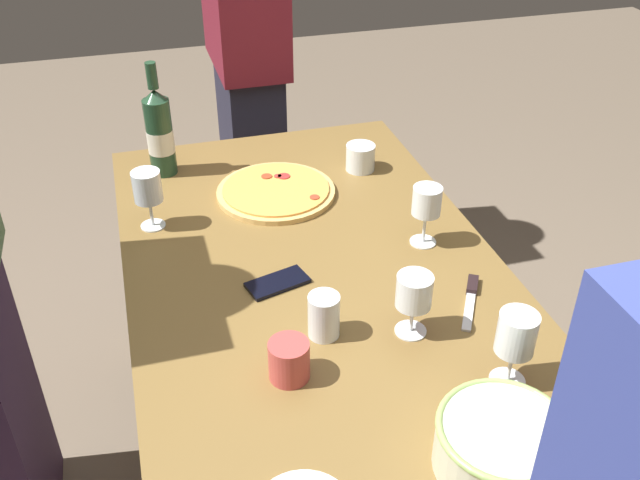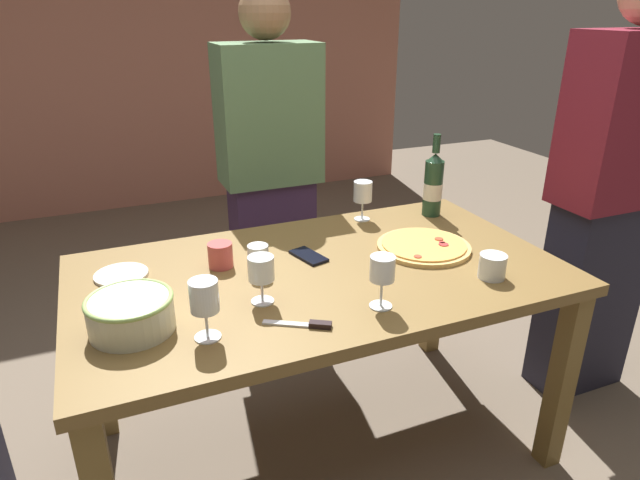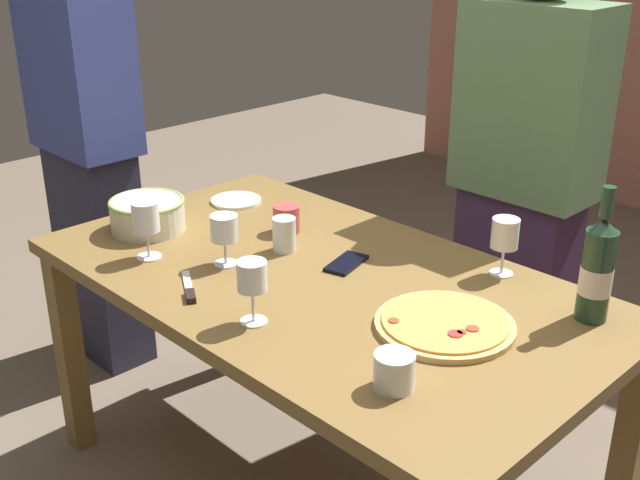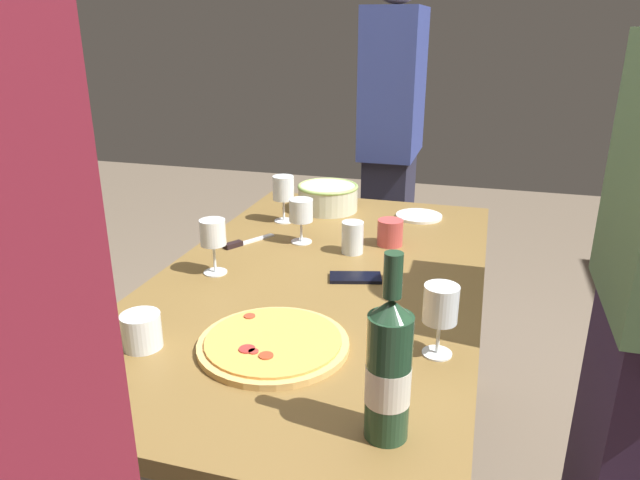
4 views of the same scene
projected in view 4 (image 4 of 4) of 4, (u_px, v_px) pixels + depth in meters
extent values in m
cube|color=brown|center=(320.00, 281.00, 1.66)|extent=(1.60, 0.90, 0.04)
cube|color=olive|center=(281.00, 282.00, 2.57)|extent=(0.07, 0.07, 0.71)
cube|color=olive|center=(465.00, 304.00, 2.36)|extent=(0.07, 0.07, 0.71)
cylinder|color=tan|center=(273.00, 344.00, 1.28)|extent=(0.34, 0.34, 0.02)
cylinder|color=#ECA149|center=(273.00, 340.00, 1.28)|extent=(0.30, 0.30, 0.01)
cylinder|color=#A83E22|center=(266.00, 356.00, 1.21)|extent=(0.03, 0.03, 0.00)
cylinder|color=#A83E26|center=(250.00, 316.00, 1.37)|extent=(0.03, 0.03, 0.00)
cylinder|color=#B02E2C|center=(247.00, 349.00, 1.23)|extent=(0.04, 0.04, 0.00)
cylinder|color=#AF352D|center=(253.00, 352.00, 1.22)|extent=(0.02, 0.02, 0.00)
cylinder|color=beige|center=(328.00, 198.00, 2.23)|extent=(0.23, 0.23, 0.10)
torus|color=#98BC63|center=(328.00, 187.00, 2.21)|extent=(0.23, 0.23, 0.01)
cylinder|color=#204129|center=(388.00, 378.00, 0.97)|extent=(0.08, 0.08, 0.23)
cone|color=#204129|center=(391.00, 309.00, 0.93)|extent=(0.08, 0.08, 0.03)
cylinder|color=#204129|center=(393.00, 275.00, 0.91)|extent=(0.03, 0.03, 0.07)
cylinder|color=silver|center=(388.00, 384.00, 0.97)|extent=(0.08, 0.08, 0.07)
cylinder|color=white|center=(284.00, 221.00, 2.11)|extent=(0.07, 0.07, 0.00)
cylinder|color=white|center=(284.00, 210.00, 2.10)|extent=(0.01, 0.01, 0.08)
cylinder|color=white|center=(283.00, 188.00, 2.07)|extent=(0.08, 0.08, 0.09)
cylinder|color=maroon|center=(284.00, 195.00, 2.08)|extent=(0.07, 0.07, 0.03)
cylinder|color=white|center=(215.00, 272.00, 1.67)|extent=(0.07, 0.07, 0.00)
cylinder|color=white|center=(215.00, 258.00, 1.65)|extent=(0.01, 0.01, 0.08)
cylinder|color=white|center=(213.00, 232.00, 1.63)|extent=(0.07, 0.07, 0.07)
cylinder|color=maroon|center=(213.00, 240.00, 1.64)|extent=(0.06, 0.06, 0.03)
cylinder|color=white|center=(437.00, 353.00, 1.26)|extent=(0.06, 0.06, 0.00)
cylinder|color=white|center=(438.00, 337.00, 1.24)|extent=(0.01, 0.01, 0.08)
cylinder|color=white|center=(441.00, 304.00, 1.22)|extent=(0.07, 0.07, 0.08)
cylinder|color=maroon|center=(440.00, 314.00, 1.22)|extent=(0.06, 0.06, 0.04)
cylinder|color=white|center=(301.00, 242.00, 1.91)|extent=(0.07, 0.07, 0.00)
cylinder|color=white|center=(301.00, 231.00, 1.89)|extent=(0.01, 0.01, 0.07)
cylinder|color=white|center=(301.00, 210.00, 1.87)|extent=(0.08, 0.08, 0.07)
cylinder|color=maroon|center=(301.00, 216.00, 1.88)|extent=(0.07, 0.07, 0.04)
cylinder|color=white|center=(353.00, 237.00, 1.80)|extent=(0.07, 0.07, 0.10)
cylinder|color=white|center=(142.00, 331.00, 1.27)|extent=(0.09, 0.09, 0.08)
cylinder|color=#BD4743|center=(390.00, 233.00, 1.87)|extent=(0.08, 0.08, 0.08)
cylinder|color=white|center=(419.00, 216.00, 2.15)|extent=(0.17, 0.17, 0.01)
cube|color=black|center=(356.00, 277.00, 1.63)|extent=(0.11, 0.16, 0.01)
cube|color=silver|center=(256.00, 240.00, 1.92)|extent=(0.13, 0.09, 0.01)
cube|color=black|center=(233.00, 245.00, 1.86)|extent=(0.07, 0.05, 0.02)
cube|color=#34213D|center=(626.00, 453.00, 1.47)|extent=(0.38, 0.20, 0.81)
cube|color=#2A2A3F|center=(387.00, 240.00, 2.86)|extent=(0.36, 0.20, 0.86)
cube|color=#374595|center=(394.00, 83.00, 2.60)|extent=(0.43, 0.24, 0.64)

